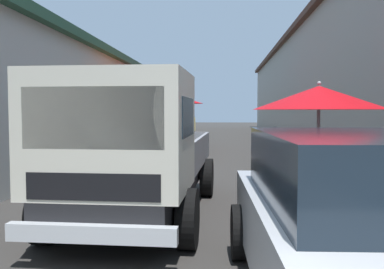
% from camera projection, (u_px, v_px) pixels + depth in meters
% --- Properties ---
extents(ground, '(90.00, 90.00, 0.00)m').
position_uv_depth(ground, '(215.00, 157.00, 14.66)').
color(ground, '#33302D').
extents(building_left_whitewash, '(49.80, 7.50, 3.76)m').
position_uv_depth(building_left_whitewash, '(44.00, 105.00, 17.32)').
color(building_left_whitewash, beige).
rests_on(building_left_whitewash, ground).
extents(fruit_stall_mid_lane, '(2.61, 2.61, 2.17)m').
position_uv_depth(fruit_stall_mid_lane, '(152.00, 108.00, 14.30)').
color(fruit_stall_mid_lane, '#9E9EA3').
rests_on(fruit_stall_mid_lane, ground).
extents(fruit_stall_near_left, '(2.17, 2.17, 2.12)m').
position_uv_depth(fruit_stall_near_left, '(319.00, 117.00, 6.85)').
color(fruit_stall_near_left, '#9E9EA3').
rests_on(fruit_stall_near_left, ground).
extents(fruit_stall_far_left, '(2.79, 2.79, 2.44)m').
position_uv_depth(fruit_stall_far_left, '(171.00, 104.00, 17.95)').
color(fruit_stall_far_left, '#9E9EA3').
rests_on(fruit_stall_far_left, ground).
extents(hatchback_car, '(3.97, 2.04, 1.45)m').
position_uv_depth(hatchback_car, '(366.00, 226.00, 3.21)').
color(hatchback_car, '#ADAFB5').
rests_on(hatchback_car, ground).
extents(delivery_truck, '(4.98, 2.10, 2.08)m').
position_uv_depth(delivery_truck, '(129.00, 154.00, 5.62)').
color(delivery_truck, black).
rests_on(delivery_truck, ground).
extents(vendor_by_crates, '(0.46, 0.52, 1.66)m').
position_uv_depth(vendor_by_crates, '(131.00, 133.00, 12.47)').
color(vendor_by_crates, navy).
rests_on(vendor_by_crates, ground).
extents(vendor_in_shade, '(0.27, 0.63, 1.58)m').
position_uv_depth(vendor_in_shade, '(188.00, 129.00, 16.66)').
color(vendor_in_shade, navy).
rests_on(vendor_in_shade, ground).
extents(parked_scooter, '(1.67, 0.57, 1.14)m').
position_uv_depth(parked_scooter, '(273.00, 150.00, 12.58)').
color(parked_scooter, black).
rests_on(parked_scooter, ground).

